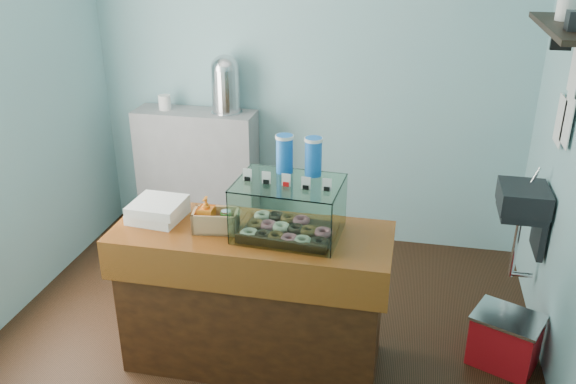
% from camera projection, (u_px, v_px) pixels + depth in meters
% --- Properties ---
extents(ground, '(3.50, 3.50, 0.00)m').
position_uv_depth(ground, '(264.00, 334.00, 4.05)').
color(ground, black).
rests_on(ground, ground).
extents(room_shell, '(3.54, 3.04, 2.82)m').
position_uv_depth(room_shell, '(265.00, 81.00, 3.36)').
color(room_shell, '#82B5BE').
rests_on(room_shell, ground).
extents(counter, '(1.60, 0.60, 0.90)m').
position_uv_depth(counter, '(253.00, 297.00, 3.64)').
color(counter, '#48220D').
rests_on(counter, ground).
extents(back_shelf, '(1.00, 0.32, 1.10)m').
position_uv_depth(back_shelf, '(198.00, 174.00, 5.18)').
color(back_shelf, gray).
rests_on(back_shelf, ground).
extents(display_case, '(0.60, 0.46, 0.54)m').
position_uv_depth(display_case, '(290.00, 205.00, 3.39)').
color(display_case, black).
rests_on(display_case, counter).
extents(condiment_crate, '(0.27, 0.18, 0.20)m').
position_uv_depth(condiment_crate, '(213.00, 218.00, 3.45)').
color(condiment_crate, tan).
rests_on(condiment_crate, counter).
extents(pastry_boxes, '(0.32, 0.32, 0.12)m').
position_uv_depth(pastry_boxes, '(158.00, 210.00, 3.58)').
color(pastry_boxes, white).
rests_on(pastry_boxes, counter).
extents(coffee_urn, '(0.25, 0.25, 0.47)m').
position_uv_depth(coffee_urn, '(226.00, 83.00, 4.82)').
color(coffee_urn, silver).
rests_on(coffee_urn, back_shelf).
extents(red_cooler, '(0.48, 0.43, 0.35)m').
position_uv_depth(red_cooler, '(505.00, 340.00, 3.72)').
color(red_cooler, red).
rests_on(red_cooler, ground).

